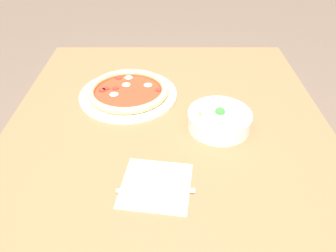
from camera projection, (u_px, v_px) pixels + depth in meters
ground_plane at (169, 243)px, 1.56m from camera, size 8.00×8.00×0.00m
dining_table at (169, 137)px, 1.17m from camera, size 1.10×1.05×0.75m
pizza at (130, 92)px, 1.19m from camera, size 0.35×0.35×0.04m
bowl at (221, 119)px, 1.03m from camera, size 0.20×0.20×0.07m
napkin at (158, 185)px, 0.85m from camera, size 0.20×0.20×0.00m
fork at (157, 177)px, 0.87m from camera, size 0.01×0.17×0.00m
knife at (154, 191)px, 0.83m from camera, size 0.01×0.20×0.01m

